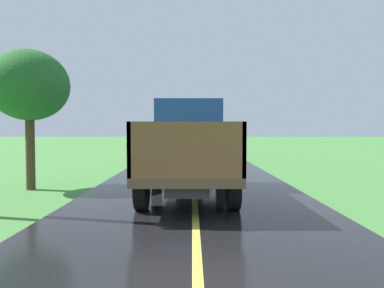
% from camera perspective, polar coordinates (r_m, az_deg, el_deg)
% --- Properties ---
extents(banana_truck_near, '(2.38, 5.82, 2.80)m').
position_cam_1_polar(banana_truck_near, '(10.52, -0.85, -0.14)').
color(banana_truck_near, '#2D2D30').
rests_on(banana_truck_near, road_surface).
extents(banana_truck_far, '(2.38, 5.81, 2.80)m').
position_cam_1_polar(banana_truck_far, '(25.55, 0.21, 1.29)').
color(banana_truck_far, '#2D2D30').
rests_on(banana_truck_far, road_surface).
extents(roadside_tree_near_left, '(2.49, 2.49, 4.47)m').
position_cam_1_polar(roadside_tree_near_left, '(12.36, -25.33, 8.57)').
color(roadside_tree_near_left, '#4C3823').
rests_on(roadside_tree_near_left, ground).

